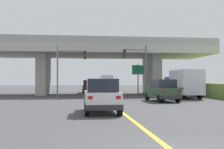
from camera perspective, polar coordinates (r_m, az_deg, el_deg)
The scene contains 11 objects.
ground at distance 38.63m, azimuth -2.76°, elevation -4.14°, with size 160.00×160.00×0.00m, color #424244.
overpass_bridge at distance 38.74m, azimuth -2.75°, elevation 3.81°, with size 30.58×10.18×7.43m.
lane_divider_stripe at distance 21.34m, azimuth 0.21°, elevation -6.42°, with size 0.20×28.47×0.01m, color yellow.
suv_lead at distance 16.39m, azimuth -2.19°, elevation -4.43°, with size 2.02×4.40×2.02m.
suv_crossing at distance 25.70m, azimuth 10.39°, elevation -3.28°, with size 2.32×4.59×2.02m.
box_truck at distance 31.19m, azimuth 14.70°, elevation -1.82°, with size 2.33×6.44×3.07m.
sedan_oncoming at distance 43.25m, azimuth -4.82°, elevation -2.49°, with size 2.05×4.62×2.02m.
traffic_signal_nearside at distance 32.48m, azimuth 5.58°, elevation 2.25°, with size 2.81×0.36×6.14m.
traffic_signal_farside at distance 31.58m, azimuth -9.33°, elevation 2.19°, with size 3.35×0.36×5.95m.
highway_sign at distance 36.39m, azimuth 5.46°, elevation 0.46°, with size 1.68×0.17×4.15m.
semi_truck_distant at distance 57.86m, azimuth -1.24°, elevation -1.60°, with size 2.33×7.50×3.06m.
Camera 1 is at (-2.44, -6.88, 1.90)m, focal length 43.90 mm.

